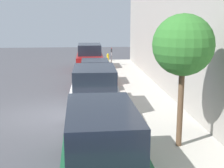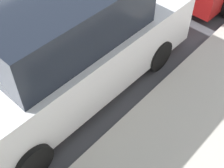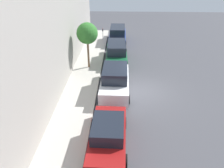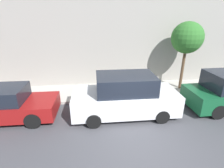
{
  "view_description": "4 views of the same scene",
  "coord_description": "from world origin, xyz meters",
  "px_view_note": "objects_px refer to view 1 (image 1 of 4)",
  "views": [
    {
      "loc": [
        1.8,
        -12.63,
        4.03
      ],
      "look_at": [
        3.03,
        1.37,
        1.0
      ],
      "focal_mm": 50.0,
      "sensor_mm": 36.0,
      "label": 1
    },
    {
      "loc": [
        5.4,
        -2.18,
        4.26
      ],
      "look_at": [
        3.4,
        0.05,
        1.0
      ],
      "focal_mm": 50.0,
      "sensor_mm": 36.0,
      "label": 2
    },
    {
      "loc": [
        1.88,
        14.07,
        8.47
      ],
      "look_at": [
        2.38,
        0.77,
        1.0
      ],
      "focal_mm": 35.0,
      "sensor_mm": 36.0,
      "label": 3
    },
    {
      "loc": [
        -5.0,
        1.63,
        4.45
      ],
      "look_at": [
        3.63,
        0.6,
        1.0
      ],
      "focal_mm": 28.0,
      "sensor_mm": 36.0,
      "label": 4
    }
  ],
  "objects_px": {
    "parked_suv_third": "(95,92)",
    "parking_meter_far": "(111,55)",
    "parked_suv_fifth": "(90,58)",
    "street_tree": "(183,46)",
    "parked_minivan_second": "(102,146)",
    "fire_hydrant": "(108,57)",
    "parked_sedan_fourth": "(95,74)"
  },
  "relations": [
    {
      "from": "parked_suv_third",
      "to": "parking_meter_far",
      "type": "relative_size",
      "value": 3.35
    },
    {
      "from": "parked_suv_fifth",
      "to": "street_tree",
      "type": "distance_m",
      "value": 15.74
    },
    {
      "from": "parked_minivan_second",
      "to": "parked_suv_third",
      "type": "distance_m",
      "value": 5.65
    },
    {
      "from": "parked_minivan_second",
      "to": "fire_hydrant",
      "type": "xyz_separation_m",
      "value": [
        1.67,
        20.49,
        -0.43
      ]
    },
    {
      "from": "parked_minivan_second",
      "to": "parked_suv_fifth",
      "type": "bearing_deg",
      "value": 90.0
    },
    {
      "from": "parked_suv_third",
      "to": "parked_suv_fifth",
      "type": "xyz_separation_m",
      "value": [
        -0.01,
        11.37,
        -0.0
      ]
    },
    {
      "from": "parked_sedan_fourth",
      "to": "fire_hydrant",
      "type": "xyz_separation_m",
      "value": [
        1.45,
        9.41,
        -0.23
      ]
    },
    {
      "from": "parked_sedan_fourth",
      "to": "fire_hydrant",
      "type": "relative_size",
      "value": 6.58
    },
    {
      "from": "parked_suv_fifth",
      "to": "parked_sedan_fourth",
      "type": "bearing_deg",
      "value": -87.89
    },
    {
      "from": "parked_suv_third",
      "to": "fire_hydrant",
      "type": "relative_size",
      "value": 7.0
    },
    {
      "from": "parked_suv_third",
      "to": "parked_suv_fifth",
      "type": "distance_m",
      "value": 11.37
    },
    {
      "from": "parked_suv_third",
      "to": "street_tree",
      "type": "xyz_separation_m",
      "value": [
        2.45,
        -4.0,
        2.29
      ]
    },
    {
      "from": "parked_minivan_second",
      "to": "street_tree",
      "type": "bearing_deg",
      "value": 33.84
    },
    {
      "from": "street_tree",
      "to": "fire_hydrant",
      "type": "xyz_separation_m",
      "value": [
        -0.78,
        18.85,
        -2.73
      ]
    },
    {
      "from": "parking_meter_far",
      "to": "parked_sedan_fourth",
      "type": "bearing_deg",
      "value": -102.95
    },
    {
      "from": "parked_minivan_second",
      "to": "parking_meter_far",
      "type": "distance_m",
      "value": 17.93
    },
    {
      "from": "parked_suv_third",
      "to": "fire_hydrant",
      "type": "distance_m",
      "value": 14.94
    },
    {
      "from": "parked_minivan_second",
      "to": "street_tree",
      "type": "distance_m",
      "value": 3.75
    },
    {
      "from": "parked_minivan_second",
      "to": "parked_suv_third",
      "type": "xyz_separation_m",
      "value": [
        0.01,
        5.65,
        0.01
      ]
    },
    {
      "from": "parked_sedan_fourth",
      "to": "parked_suv_fifth",
      "type": "xyz_separation_m",
      "value": [
        -0.22,
        5.94,
        0.21
      ]
    },
    {
      "from": "parked_suv_fifth",
      "to": "parking_meter_far",
      "type": "distance_m",
      "value": 1.95
    },
    {
      "from": "parking_meter_far",
      "to": "fire_hydrant",
      "type": "height_order",
      "value": "parking_meter_far"
    },
    {
      "from": "parked_suv_third",
      "to": "parked_sedan_fourth",
      "type": "distance_m",
      "value": 5.44
    },
    {
      "from": "parked_suv_third",
      "to": "parked_sedan_fourth",
      "type": "xyz_separation_m",
      "value": [
        0.21,
        5.43,
        -0.21
      ]
    },
    {
      "from": "parked_minivan_second",
      "to": "parked_suv_fifth",
      "type": "distance_m",
      "value": 17.03
    },
    {
      "from": "street_tree",
      "to": "fire_hydrant",
      "type": "height_order",
      "value": "street_tree"
    },
    {
      "from": "parked_sedan_fourth",
      "to": "street_tree",
      "type": "bearing_deg",
      "value": -76.67
    },
    {
      "from": "parked_suv_third",
      "to": "street_tree",
      "type": "relative_size",
      "value": 1.21
    },
    {
      "from": "parked_minivan_second",
      "to": "street_tree",
      "type": "relative_size",
      "value": 1.24
    },
    {
      "from": "fire_hydrant",
      "to": "street_tree",
      "type": "bearing_deg",
      "value": -87.62
    },
    {
      "from": "parking_meter_far",
      "to": "street_tree",
      "type": "xyz_separation_m",
      "value": [
        0.68,
        -16.2,
        2.18
      ]
    },
    {
      "from": "parked_minivan_second",
      "to": "parking_meter_far",
      "type": "bearing_deg",
      "value": 84.33
    }
  ]
}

